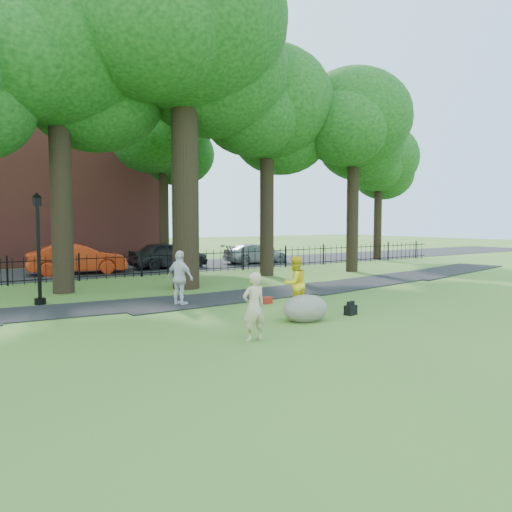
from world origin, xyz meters
TOP-DOWN VIEW (x-y plane):
  - ground at (0.00, 0.00)m, footprint 120.00×120.00m
  - footpath at (1.00, 3.90)m, footprint 36.07×3.85m
  - street at (0.00, 16.00)m, footprint 80.00×7.00m
  - iron_fence at (0.00, 12.00)m, footprint 44.00×0.04m
  - brick_building at (-4.00, 24.00)m, footprint 18.00×8.00m
  - big_tree at (0.13, 7.09)m, footprint 10.08×8.61m
  - tree_row at (0.52, 8.40)m, footprint 26.82×7.96m
  - woman at (-2.66, -2.00)m, footprint 0.60×0.40m
  - man at (0.50, 0.44)m, footprint 0.83×0.65m
  - pedestrian at (-1.99, 3.37)m, footprint 0.82×1.16m
  - boulder at (-0.17, -0.89)m, footprint 1.64×1.45m
  - lamppost at (-5.80, 6.18)m, footprint 0.37×0.37m
  - backpack at (1.49, -0.98)m, footprint 0.43×0.33m
  - red_bag at (0.57, 2.04)m, footprint 0.34×0.22m
  - red_sedan at (-2.31, 15.03)m, footprint 5.11×2.46m
  - grey_car at (2.93, 15.23)m, footprint 4.59×1.90m
  - silver_car at (9.00, 15.18)m, footprint 4.48×2.05m

SIDE VIEW (x-z plane):
  - ground at x=0.00m, z-range 0.00..0.00m
  - footpath at x=1.00m, z-range -0.01..0.01m
  - street at x=0.00m, z-range -0.01..0.01m
  - red_bag at x=0.57m, z-range 0.00..0.23m
  - backpack at x=1.49m, z-range 0.00..0.29m
  - boulder at x=-0.17m, z-range 0.00..0.79m
  - iron_fence at x=0.00m, z-range 0.00..1.20m
  - silver_car at x=9.00m, z-range 0.00..1.27m
  - grey_car at x=2.93m, z-range 0.00..1.56m
  - red_sedan at x=-2.31m, z-range 0.00..1.61m
  - woman at x=-2.66m, z-range 0.00..1.62m
  - man at x=0.50m, z-range 0.00..1.71m
  - pedestrian at x=-1.99m, z-range 0.00..1.82m
  - lamppost at x=-5.80m, z-range -0.04..3.69m
  - brick_building at x=-4.00m, z-range 0.00..12.00m
  - tree_row at x=0.52m, z-range 1.94..14.36m
  - big_tree at x=0.13m, z-range 2.96..17.33m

